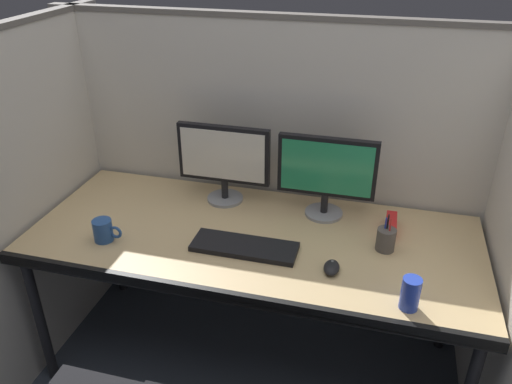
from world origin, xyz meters
TOP-DOWN VIEW (x-y plane):
  - cubicle_partition_rear at (0.00, 0.74)m, footprint 2.21×0.06m
  - cubicle_partition_left at (-0.99, 0.20)m, footprint 0.06×1.41m
  - desk at (0.00, 0.29)m, footprint 1.90×0.80m
  - monitor_left at (-0.21, 0.56)m, footprint 0.43×0.17m
  - monitor_right at (0.27, 0.54)m, footprint 0.43×0.17m
  - keyboard_main at (-0.01, 0.19)m, footprint 0.43×0.15m
  - computer_mouse at (0.35, 0.13)m, footprint 0.06×0.10m
  - soda_can at (0.64, -0.01)m, footprint 0.07×0.07m
  - coffee_mug at (-0.59, 0.10)m, footprint 0.13×0.08m
  - red_stapler at (0.56, 0.48)m, footprint 0.04×0.15m
  - pen_cup at (0.55, 0.33)m, footprint 0.08×0.08m

SIDE VIEW (x-z plane):
  - desk at x=0.00m, z-range 0.32..1.06m
  - keyboard_main at x=-0.01m, z-range 0.74..0.76m
  - computer_mouse at x=0.35m, z-range 0.74..0.77m
  - red_stapler at x=0.56m, z-range 0.74..0.80m
  - coffee_mug at x=-0.59m, z-range 0.74..0.84m
  - pen_cup at x=0.55m, z-range 0.71..0.87m
  - cubicle_partition_rear at x=0.00m, z-range 0.00..1.58m
  - cubicle_partition_left at x=-0.99m, z-range 0.00..1.58m
  - soda_can at x=0.64m, z-range 0.74..0.86m
  - monitor_left at x=-0.21m, z-range 0.77..1.14m
  - monitor_right at x=0.27m, z-range 0.77..1.14m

